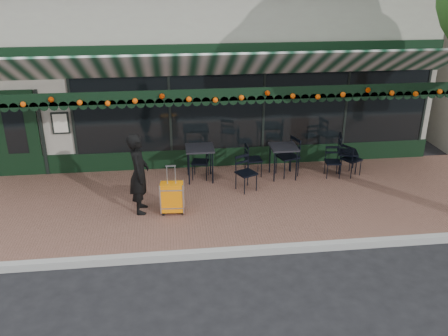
{
  "coord_description": "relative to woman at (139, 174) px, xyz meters",
  "views": [
    {
      "loc": [
        -1.01,
        -7.63,
        5.07
      ],
      "look_at": [
        0.09,
        1.6,
        1.1
      ],
      "focal_mm": 38.0,
      "sensor_mm": 36.0,
      "label": 1
    }
  ],
  "objects": [
    {
      "name": "curb",
      "position": [
        1.72,
        -1.74,
        -0.95
      ],
      "size": [
        18.0,
        0.16,
        0.15
      ],
      "primitive_type": "cube",
      "color": "#9E9E99",
      "rests_on": "ground"
    },
    {
      "name": "chair_b_front",
      "position": [
        2.43,
        0.76,
        -0.45
      ],
      "size": [
        0.57,
        0.57,
        0.85
      ],
      "primitive_type": null,
      "rotation": [
        0.0,
        0.0,
        0.47
      ],
      "color": "black",
      "rests_on": "sidewalk"
    },
    {
      "name": "sidewalk",
      "position": [
        1.72,
        0.34,
        -0.95
      ],
      "size": [
        18.0,
        4.0,
        0.15
      ],
      "primitive_type": "cube",
      "color": "brown",
      "rests_on": "ground"
    },
    {
      "name": "chair_b_left",
      "position": [
        1.41,
        1.59,
        -0.46
      ],
      "size": [
        0.5,
        0.5,
        0.84
      ],
      "primitive_type": null,
      "rotation": [
        0.0,
        0.0,
        -1.78
      ],
      "color": "black",
      "rests_on": "sidewalk"
    },
    {
      "name": "cafe_table_b",
      "position": [
        1.39,
        1.51,
        -0.12
      ],
      "size": [
        0.69,
        0.69,
        0.85
      ],
      "color": "black",
      "rests_on": "sidewalk"
    },
    {
      "name": "chair_a_extra",
      "position": [
        5.21,
        1.32,
        -0.46
      ],
      "size": [
        0.57,
        0.57,
        0.84
      ],
      "primitive_type": null,
      "rotation": [
        0.0,
        0.0,
        2.07
      ],
      "color": "black",
      "rests_on": "sidewalk"
    },
    {
      "name": "woman",
      "position": [
        0.0,
        0.0,
        0.0
      ],
      "size": [
        0.43,
        0.65,
        1.76
      ],
      "primitive_type": "imported",
      "rotation": [
        0.0,
        0.0,
        1.55
      ],
      "color": "black",
      "rests_on": "sidewalk"
    },
    {
      "name": "suitcase",
      "position": [
        0.67,
        -0.18,
        -0.51
      ],
      "size": [
        0.5,
        0.31,
        1.1
      ],
      "rotation": [
        0.0,
        0.0,
        -0.08
      ],
      "color": "orange",
      "rests_on": "sidewalk"
    },
    {
      "name": "chair_a_left",
      "position": [
        3.61,
        1.51,
        -0.39
      ],
      "size": [
        0.62,
        0.62,
        0.98
      ],
      "primitive_type": null,
      "rotation": [
        0.0,
        0.0,
        -1.26
      ],
      "color": "black",
      "rests_on": "sidewalk"
    },
    {
      "name": "chair_b_right",
      "position": [
        2.75,
        1.61,
        -0.46
      ],
      "size": [
        0.44,
        0.44,
        0.83
      ],
      "primitive_type": null,
      "rotation": [
        0.0,
        0.0,
        1.64
      ],
      "color": "black",
      "rests_on": "sidewalk"
    },
    {
      "name": "ground",
      "position": [
        1.72,
        -1.66,
        -1.03
      ],
      "size": [
        80.0,
        80.0,
        0.0
      ],
      "primitive_type": "plane",
      "color": "black",
      "rests_on": "ground"
    },
    {
      "name": "restaurant_building",
      "position": [
        1.72,
        6.17,
        1.24
      ],
      "size": [
        12.0,
        9.6,
        4.5
      ],
      "color": "gray",
      "rests_on": "ground"
    },
    {
      "name": "cafe_table_a",
      "position": [
        3.47,
        1.43,
        -0.15
      ],
      "size": [
        0.66,
        0.66,
        0.82
      ],
      "color": "black",
      "rests_on": "sidewalk"
    },
    {
      "name": "chair_a_front",
      "position": [
        4.72,
        1.28,
        -0.5
      ],
      "size": [
        0.42,
        0.42,
        0.77
      ],
      "primitive_type": null,
      "rotation": [
        0.0,
        0.0,
        -0.11
      ],
      "color": "black",
      "rests_on": "sidewalk"
    },
    {
      "name": "chair_a_right",
      "position": [
        5.2,
        1.57,
        -0.38
      ],
      "size": [
        0.6,
        0.6,
        1.01
      ],
      "primitive_type": null,
      "rotation": [
        0.0,
        0.0,
        1.35
      ],
      "color": "black",
      "rests_on": "sidewalk"
    }
  ]
}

